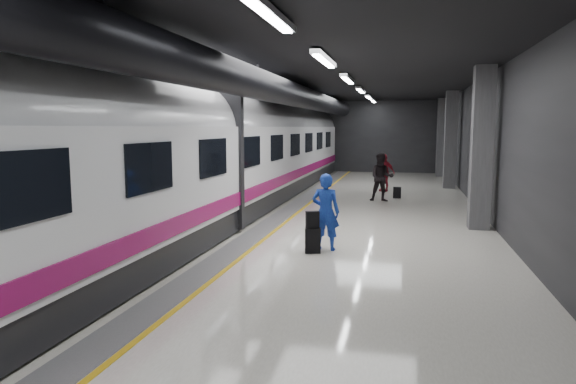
# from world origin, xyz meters

# --- Properties ---
(ground) EXTENTS (40.00, 40.00, 0.00)m
(ground) POSITION_xyz_m (0.00, 0.00, 0.00)
(ground) COLOR white
(ground) RESTS_ON ground
(platform_hall) EXTENTS (10.02, 40.02, 4.51)m
(platform_hall) POSITION_xyz_m (-0.29, 0.96, 3.54)
(platform_hall) COLOR black
(platform_hall) RESTS_ON ground
(train) EXTENTS (3.05, 38.00, 4.05)m
(train) POSITION_xyz_m (-3.25, -0.00, 2.07)
(train) COLOR black
(train) RESTS_ON ground
(traveler_main) EXTENTS (0.68, 0.47, 1.78)m
(traveler_main) POSITION_xyz_m (0.73, -1.45, 0.89)
(traveler_main) COLOR #1648AB
(traveler_main) RESTS_ON ground
(suitcase_main) EXTENTS (0.39, 0.29, 0.57)m
(suitcase_main) POSITION_xyz_m (0.50, -1.81, 0.28)
(suitcase_main) COLOR black
(suitcase_main) RESTS_ON ground
(shoulder_bag) EXTENTS (0.33, 0.26, 0.39)m
(shoulder_bag) POSITION_xyz_m (0.48, -1.80, 0.76)
(shoulder_bag) COLOR black
(shoulder_bag) RESTS_ON suitcase_main
(traveler_far_a) EXTENTS (0.97, 0.79, 1.86)m
(traveler_far_a) POSITION_xyz_m (1.65, 6.79, 0.93)
(traveler_far_a) COLOR black
(traveler_far_a) RESTS_ON ground
(traveler_far_b) EXTENTS (1.05, 0.67, 1.66)m
(traveler_far_b) POSITION_xyz_m (1.60, 10.08, 0.83)
(traveler_far_b) COLOR maroon
(traveler_far_b) RESTS_ON ground
(suitcase_far) EXTENTS (0.31, 0.21, 0.45)m
(suitcase_far) POSITION_xyz_m (2.23, 7.89, 0.23)
(suitcase_far) COLOR black
(suitcase_far) RESTS_ON ground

